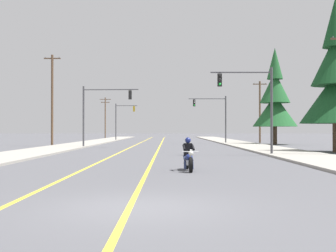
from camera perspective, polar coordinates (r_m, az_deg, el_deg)
name	(u,v)px	position (r m, az deg, el deg)	size (l,w,h in m)	color
ground_plane	(138,207)	(10.16, -3.95, -10.69)	(400.00, 400.00, 0.00)	#515156
lane_stripe_center	(162,144)	(55.01, -0.82, -2.38)	(0.16, 100.00, 0.01)	yellow
lane_stripe_left	(139,144)	(55.14, -3.87, -2.37)	(0.16, 100.00, 0.01)	yellow
sidewalk_kerb_right	(246,145)	(50.80, 10.30, -2.45)	(4.40, 110.00, 0.14)	#9E998E
sidewalk_kerb_left	(79,145)	(51.07, -11.65, -2.44)	(4.40, 110.00, 0.14)	#9E998E
motorcycle_with_rider	(189,157)	(18.99, 2.83, -4.16)	(0.70, 2.19, 1.46)	black
traffic_signal_near_right	(255,98)	(30.90, 11.44, 3.72)	(4.38, 0.37, 6.20)	#47474C
traffic_signal_near_left	(101,107)	(43.92, -8.92, 2.56)	(5.67, 0.51, 6.20)	#47474C
traffic_signal_mid_right	(216,112)	(56.34, 6.35, 1.84)	(4.93, 0.37, 6.20)	#47474C
traffic_signal_mid_left	(123,117)	(72.47, -6.02, 1.25)	(3.68, 0.37, 6.20)	#47474C
utility_pole_left_near	(53,99)	(49.44, -14.98, 3.51)	(1.84, 0.26, 10.12)	brown
utility_pole_right_far	(261,111)	(60.54, 12.18, 2.00)	(1.90, 0.26, 8.49)	brown
utility_pole_left_far	(106,116)	(93.72, -8.20, 1.30)	(2.38, 0.26, 8.77)	brown
conifer_tree_right_verge_far	(276,100)	(54.26, 14.09, 3.35)	(5.39, 5.39, 11.86)	#423023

